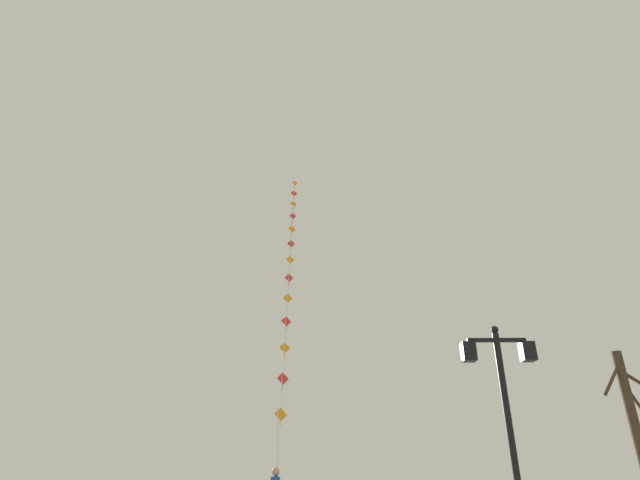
# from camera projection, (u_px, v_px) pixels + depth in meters

# --- Properties ---
(twin_lantern_lamp_post) EXTENTS (1.53, 0.28, 4.48)m
(twin_lantern_lamp_post) POSITION_uv_depth(u_px,v_px,m) (504.00, 390.00, 10.29)
(twin_lantern_lamp_post) COLOR black
(twin_lantern_lamp_post) RESTS_ON ground_plane
(kite_train) EXTENTS (1.08, 14.33, 20.49)m
(kite_train) POSITION_uv_depth(u_px,v_px,m) (289.00, 271.00, 25.61)
(kite_train) COLOR brown
(kite_train) RESTS_ON ground_plane
(bare_tree) EXTENTS (1.63, 0.58, 4.37)m
(bare_tree) POSITION_uv_depth(u_px,v_px,m) (639.00, 440.00, 11.80)
(bare_tree) COLOR #423323
(bare_tree) RESTS_ON ground_plane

